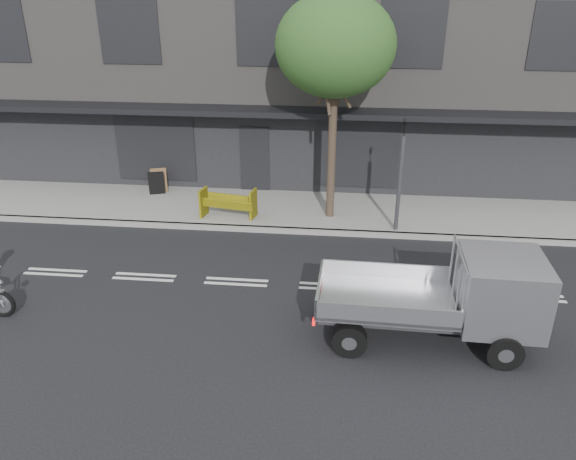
{
  "coord_description": "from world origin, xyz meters",
  "views": [
    {
      "loc": [
        2.6,
        -12.16,
        7.1
      ],
      "look_at": [
        1.26,
        0.5,
        1.28
      ],
      "focal_mm": 35.0,
      "sensor_mm": 36.0,
      "label": 1
    }
  ],
  "objects_px": {
    "street_tree": "(335,46)",
    "construction_barrier": "(227,206)",
    "flatbed_ute": "(479,293)",
    "traffic_light_pole": "(400,182)",
    "sandwich_board": "(157,183)"
  },
  "relations": [
    {
      "from": "street_tree",
      "to": "construction_barrier",
      "type": "height_order",
      "value": "street_tree"
    },
    {
      "from": "flatbed_ute",
      "to": "construction_barrier",
      "type": "height_order",
      "value": "flatbed_ute"
    },
    {
      "from": "traffic_light_pole",
      "to": "flatbed_ute",
      "type": "xyz_separation_m",
      "value": [
        1.23,
        -5.31,
        -0.46
      ]
    },
    {
      "from": "street_tree",
      "to": "construction_barrier",
      "type": "xyz_separation_m",
      "value": [
        -3.15,
        -0.66,
        -4.65
      ]
    },
    {
      "from": "street_tree",
      "to": "construction_barrier",
      "type": "bearing_deg",
      "value": -168.19
    },
    {
      "from": "flatbed_ute",
      "to": "construction_barrier",
      "type": "distance_m",
      "value": 8.45
    },
    {
      "from": "street_tree",
      "to": "construction_barrier",
      "type": "relative_size",
      "value": 4.0
    },
    {
      "from": "flatbed_ute",
      "to": "construction_barrier",
      "type": "relative_size",
      "value": 2.69
    },
    {
      "from": "flatbed_ute",
      "to": "traffic_light_pole",
      "type": "bearing_deg",
      "value": 104.62
    },
    {
      "from": "flatbed_ute",
      "to": "street_tree",
      "type": "bearing_deg",
      "value": 119.24
    },
    {
      "from": "traffic_light_pole",
      "to": "sandwich_board",
      "type": "distance_m",
      "value": 8.32
    },
    {
      "from": "traffic_light_pole",
      "to": "construction_barrier",
      "type": "height_order",
      "value": "traffic_light_pole"
    },
    {
      "from": "traffic_light_pole",
      "to": "sandwich_board",
      "type": "xyz_separation_m",
      "value": [
        -7.99,
        2.06,
        -1.07
      ]
    },
    {
      "from": "traffic_light_pole",
      "to": "flatbed_ute",
      "type": "height_order",
      "value": "traffic_light_pole"
    },
    {
      "from": "construction_barrier",
      "to": "sandwich_board",
      "type": "height_order",
      "value": "construction_barrier"
    }
  ]
}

